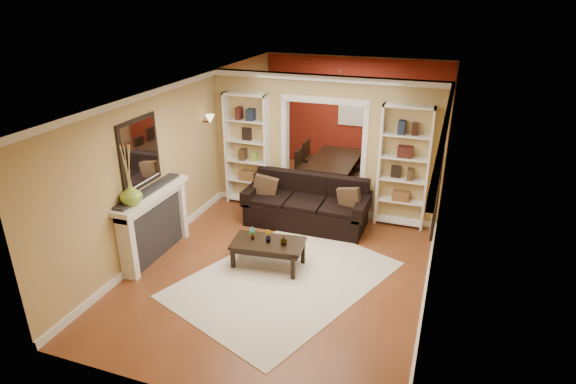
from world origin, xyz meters
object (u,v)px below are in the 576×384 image
at_px(dining_table, 336,172).
at_px(bookshelf_left, 247,150).
at_px(fireplace, 156,225).
at_px(bookshelf_right, 404,168).
at_px(coffee_table, 268,254).
at_px(sofa, 306,202).

bearing_deg(dining_table, bookshelf_left, 136.20).
bearing_deg(fireplace, bookshelf_right, 34.80).
distance_m(bookshelf_left, fireplace, 2.65).
relative_size(coffee_table, bookshelf_right, 0.50).
height_order(bookshelf_right, dining_table, bookshelf_right).
relative_size(bookshelf_left, dining_table, 1.27).
relative_size(coffee_table, dining_table, 0.63).
distance_m(bookshelf_right, dining_table, 2.39).
relative_size(sofa, fireplace, 1.36).
xyz_separation_m(sofa, dining_table, (0.04, 2.12, -0.13)).
bearing_deg(bookshelf_right, dining_table, 136.62).
xyz_separation_m(sofa, fireplace, (-1.98, -1.95, 0.13)).
relative_size(sofa, dining_table, 1.28).
xyz_separation_m(bookshelf_left, fireplace, (-0.54, -2.53, -0.57)).
height_order(bookshelf_left, fireplace, bookshelf_left).
relative_size(coffee_table, bookshelf_left, 0.50).
distance_m(sofa, fireplace, 2.78).
relative_size(bookshelf_left, fireplace, 1.35).
xyz_separation_m(coffee_table, bookshelf_left, (-1.31, 2.21, 0.93)).
height_order(coffee_table, bookshelf_right, bookshelf_right).
relative_size(bookshelf_right, dining_table, 1.27).
bearing_deg(bookshelf_right, fireplace, -145.20).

